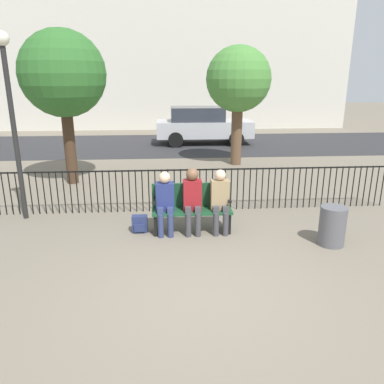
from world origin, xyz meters
TOP-DOWN VIEW (x-y plane):
  - ground_plane at (0.00, 0.00)m, footprint 80.00×80.00m
  - park_bench at (0.00, 2.21)m, footprint 1.51×0.45m
  - seated_person_0 at (-0.51, 2.09)m, footprint 0.34×0.39m
  - seated_person_1 at (0.01, 2.09)m, footprint 0.34×0.39m
  - seated_person_2 at (0.52, 2.09)m, footprint 0.34×0.39m
  - backpack at (-1.00, 2.20)m, footprint 0.29×0.21m
  - fence_railing at (-0.02, 3.36)m, footprint 9.01×0.03m
  - tree_0 at (-3.10, 5.89)m, footprint 2.25×2.25m
  - tree_1 at (1.92, 7.91)m, footprint 2.10×2.10m
  - lamp_post at (-3.45, 3.12)m, footprint 0.28×0.28m
  - street_surface at (0.00, 12.00)m, footprint 24.00×6.00m
  - parked_car_0 at (1.18, 12.17)m, footprint 4.20×1.94m
  - building_facade at (0.00, 20.00)m, footprint 20.00×6.00m
  - trash_bin at (2.42, 1.39)m, footprint 0.46×0.46m

SIDE VIEW (x-z plane):
  - ground_plane at x=0.00m, z-range 0.00..0.00m
  - street_surface at x=0.00m, z-range 0.00..0.01m
  - backpack at x=-1.00m, z-range 0.00..0.32m
  - trash_bin at x=2.42m, z-range 0.00..0.70m
  - park_bench at x=0.00m, z-range 0.03..0.95m
  - fence_railing at x=-0.02m, z-range 0.08..1.03m
  - seated_person_0 at x=-0.51m, z-range 0.07..1.28m
  - seated_person_2 at x=0.52m, z-range 0.07..1.29m
  - seated_person_1 at x=0.01m, z-range 0.08..1.35m
  - parked_car_0 at x=1.18m, z-range 0.03..1.65m
  - lamp_post at x=-3.45m, z-range 0.59..4.27m
  - tree_1 at x=1.92m, z-range 0.83..4.68m
  - tree_0 at x=-3.10m, z-range 0.88..4.95m
  - building_facade at x=0.00m, z-range 0.00..14.47m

